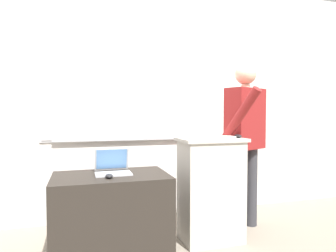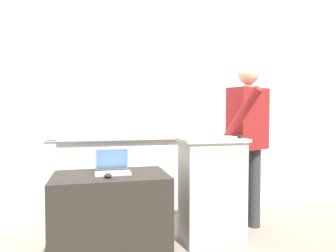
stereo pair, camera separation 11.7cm
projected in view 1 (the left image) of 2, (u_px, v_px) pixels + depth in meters
The scene contains 8 objects.
back_wall at pixel (147, 98), 3.56m from camera, with size 6.40×0.17×2.78m.
lectern_podium at pixel (211, 189), 2.85m from camera, with size 0.61×0.41×0.98m.
side_desk at pixel (111, 216), 2.53m from camera, with size 0.96×0.60×0.70m.
person_presenter at pixel (245, 133), 3.13m from camera, with size 0.61×0.68×1.74m.
laptop at pixel (112, 166), 2.59m from camera, with size 0.30×0.27×0.21m.
wireless_keyboard at pixel (211, 137), 2.77m from camera, with size 0.46×0.14×0.02m.
computer_mouse_by_laptop at pixel (109, 176), 2.38m from camera, with size 0.06×0.10×0.03m.
computer_mouse_by_keyboard at pixel (238, 136), 2.84m from camera, with size 0.06×0.10×0.03m.
Camera 1 is at (-0.78, -2.14, 1.21)m, focal length 32.00 mm.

